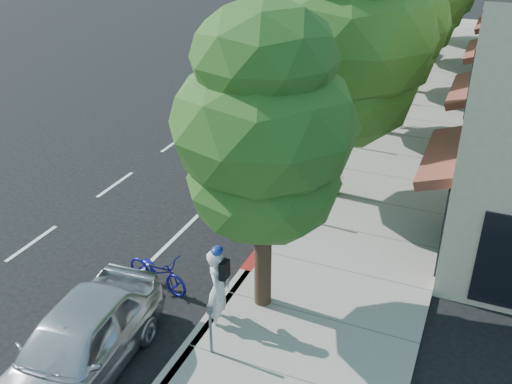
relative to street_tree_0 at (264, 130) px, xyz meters
The scene contains 15 objects.
ground 5.04m from the street_tree_0, 114.23° to the left, with size 120.00×120.00×0.00m, color black.
sidewalk 11.04m from the street_tree_0, 82.03° to the left, with size 4.60×56.00×0.15m, color gray.
curb 10.99m from the street_tree_0, 95.14° to the left, with size 0.30×56.00×0.15m, color #9E998E.
curb_red_segment 5.45m from the street_tree_0, 106.70° to the left, with size 0.32×4.00×0.15m, color maroon.
street_tree_0 is the anchor object (origin of this frame).
street_tree_1 6.02m from the street_tree_0, 90.00° to the left, with size 5.36×5.36×8.30m.
street_tree_2 12.00m from the street_tree_0, 90.00° to the left, with size 4.93×4.93×7.26m.
cyclist 3.72m from the street_tree_0, 123.02° to the right, with size 0.74×0.48×2.02m, color silver.
bicycle 4.88m from the street_tree_0, behind, with size 0.65×1.87×0.98m, color navy.
silver_suv 9.01m from the street_tree_0, 110.31° to the left, with size 2.85×6.17×1.72m, color #97989C.
dark_sedan 13.90m from the street_tree_0, 103.42° to the left, with size 1.43×4.09×1.35m, color black.
white_pickup 20.36m from the street_tree_0, 98.57° to the left, with size 2.35×5.78×1.68m, color silver.
dark_suv_far 24.87m from the street_tree_0, 93.54° to the left, with size 2.18×5.42×1.85m, color black.
near_car_a 5.74m from the street_tree_0, 126.55° to the right, with size 1.90×4.72×1.61m, color silver.
pedestrian 13.39m from the street_tree_0, 87.64° to the left, with size 0.80×0.62×1.64m, color black.
Camera 1 is at (5.01, -12.06, 8.82)m, focal length 40.00 mm.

